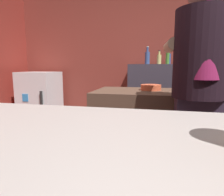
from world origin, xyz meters
TOP-DOWN VIEW (x-y plane):
  - wall_back at (0.00, 2.20)m, footprint 5.20×0.10m
  - prep_counter at (0.35, 0.59)m, footprint 2.10×0.60m
  - back_shelf at (-0.12, 1.92)m, footprint 0.89×0.36m
  - mini_fridge at (-2.06, 1.75)m, footprint 0.58×0.58m
  - bartender at (0.13, 0.14)m, footprint 0.44×0.52m
  - mixing_bowl at (-0.19, 0.65)m, footprint 0.19×0.19m
  - chefs_knife at (0.41, 0.54)m, footprint 0.24×0.11m
  - bottle_soy at (-0.28, 1.84)m, footprint 0.07×0.07m
  - bottle_vinegar at (0.01, 1.86)m, footprint 0.05×0.05m
  - bottle_olive_oil at (0.03, 1.98)m, footprint 0.06×0.06m
  - bottle_hot_sauce at (-0.11, 1.89)m, footprint 0.06×0.06m

SIDE VIEW (x-z plane):
  - prep_counter at x=0.35m, z-range 0.00..0.91m
  - mini_fridge at x=-2.06m, z-range 0.00..1.04m
  - back_shelf at x=-0.12m, z-range 0.00..1.17m
  - chefs_knife at x=0.41m, z-range 0.91..0.92m
  - mixing_bowl at x=-0.19m, z-range 0.91..0.96m
  - bartender at x=0.13m, z-range 0.14..1.84m
  - bottle_hot_sauce at x=-0.11m, z-range 1.15..1.35m
  - bottle_olive_oil at x=0.03m, z-range 1.14..1.38m
  - bottle_soy at x=-0.28m, z-range 1.14..1.40m
  - bottle_vinegar at x=0.01m, z-range 1.14..1.40m
  - wall_back at x=0.00m, z-range 0.00..2.70m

